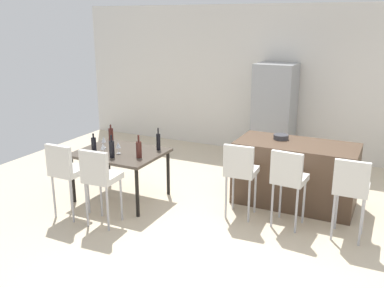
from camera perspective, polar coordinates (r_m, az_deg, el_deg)
ground_plane at (r=6.07m, az=9.11°, el=-9.34°), size 10.00×10.00×0.00m
back_wall at (r=8.42m, az=15.56°, el=7.82°), size 10.00×0.12×2.90m
kitchen_island at (r=6.37m, az=13.62°, el=-3.87°), size 1.69×0.82×0.92m
bar_chair_left at (r=5.71m, az=6.49°, el=-3.34°), size 0.42×0.42×1.05m
bar_chair_middle at (r=5.54m, az=12.78°, el=-4.27°), size 0.43×0.43×1.05m
bar_chair_right at (r=5.44m, az=20.52°, el=-5.33°), size 0.40×0.40×1.05m
dining_table at (r=6.38m, az=-9.54°, el=-1.56°), size 1.24×0.98×0.74m
dining_chair_near at (r=5.92m, az=-16.54°, el=-3.20°), size 0.40×0.40×1.05m
dining_chair_far at (r=5.57m, az=-12.25°, el=-4.11°), size 0.42×0.42×1.05m
wine_bottle_far at (r=6.35m, az=-13.00°, el=-0.12°), size 0.07×0.07×0.29m
wine_bottle_near at (r=6.91m, az=-10.79°, el=1.26°), size 0.08×0.08×0.27m
wine_bottle_middle at (r=6.01m, az=-7.12°, el=-0.70°), size 0.08×0.08×0.33m
wine_bottle_end at (r=6.33m, az=-4.52°, el=0.33°), size 0.06×0.06×0.34m
wine_bottle_left at (r=6.07m, az=-10.68°, el=-0.64°), size 0.07×0.07×0.33m
wine_glass_right at (r=6.21m, az=-11.84°, el=-0.35°), size 0.07×0.07×0.17m
wine_glass_corner at (r=6.24m, az=-9.84°, el=-0.16°), size 0.07×0.07×0.17m
wine_glass_inner at (r=6.56m, az=-11.73°, el=0.56°), size 0.07×0.07×0.17m
refrigerator at (r=8.21m, az=10.94°, el=4.14°), size 0.72×0.68×1.84m
fruit_bowl at (r=6.37m, az=11.81°, el=0.93°), size 0.22×0.22×0.07m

